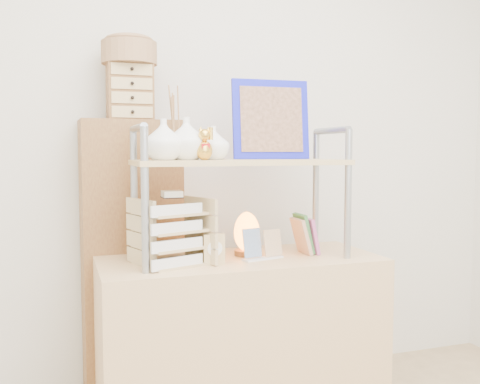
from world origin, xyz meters
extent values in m
cube|color=silver|center=(0.00, 1.70, 1.30)|extent=(3.40, 0.02, 2.60)
cube|color=tan|center=(0.00, 1.20, 0.38)|extent=(1.20, 0.50, 0.75)
cube|color=brown|center=(-0.42, 1.57, 0.68)|extent=(0.46, 0.25, 1.35)
cylinder|color=#91979E|center=(-0.43, 1.05, 1.02)|extent=(0.03, 0.03, 0.55)
cylinder|color=#91979E|center=(-0.43, 1.35, 1.02)|extent=(0.03, 0.03, 0.55)
cylinder|color=#91979E|center=(-0.43, 1.20, 1.30)|extent=(0.03, 0.30, 0.03)
cylinder|color=#91979E|center=(0.43, 1.05, 1.02)|extent=(0.03, 0.03, 0.55)
cylinder|color=#91979E|center=(0.43, 1.35, 1.02)|extent=(0.03, 0.03, 0.55)
cylinder|color=#91979E|center=(0.43, 1.20, 1.30)|extent=(0.03, 0.30, 0.03)
cube|color=tan|center=(0.00, 1.20, 1.16)|extent=(0.90, 0.34, 0.02)
imported|color=white|center=(-0.33, 1.18, 1.25)|extent=(0.16, 0.16, 0.16)
imported|color=white|center=(-0.24, 1.20, 1.26)|extent=(0.17, 0.17, 0.17)
imported|color=white|center=(-0.12, 1.22, 1.24)|extent=(0.14, 0.14, 0.14)
cylinder|color=#224E95|center=(-0.25, 1.32, 1.22)|extent=(0.07, 0.07, 0.10)
cube|color=#151AC7|center=(0.18, 1.30, 1.35)|extent=(0.36, 0.07, 0.36)
cube|color=brown|center=(0.18, 1.29, 1.35)|extent=(0.29, 0.05, 0.29)
cube|color=#B95192|center=(0.33, 1.20, 0.83)|extent=(0.05, 0.12, 0.17)
cube|color=#448945|center=(0.31, 1.22, 0.83)|extent=(0.06, 0.12, 0.17)
cube|color=tan|center=(0.28, 1.20, 0.83)|extent=(0.06, 0.13, 0.17)
cube|color=tan|center=(-0.31, 1.18, 0.76)|extent=(0.31, 0.29, 0.01)
cube|color=white|center=(-0.31, 1.07, 0.78)|extent=(0.22, 0.08, 0.04)
cube|color=tan|center=(-0.31, 1.18, 0.82)|extent=(0.31, 0.29, 0.01)
cube|color=white|center=(-0.31, 1.07, 0.85)|extent=(0.22, 0.08, 0.04)
cube|color=tan|center=(-0.31, 1.18, 0.89)|extent=(0.31, 0.29, 0.01)
cube|color=white|center=(-0.31, 1.07, 0.91)|extent=(0.22, 0.08, 0.04)
cube|color=tan|center=(-0.31, 1.18, 0.96)|extent=(0.31, 0.29, 0.01)
cube|color=white|center=(-0.31, 1.07, 0.98)|extent=(0.22, 0.08, 0.04)
cube|color=beige|center=(-0.31, 1.16, 1.04)|extent=(0.08, 0.08, 0.03)
cylinder|color=brown|center=(0.04, 1.25, 0.76)|extent=(0.11, 0.11, 0.02)
ellipsoid|color=orange|center=(0.04, 1.25, 0.86)|extent=(0.13, 0.12, 0.17)
cube|color=tan|center=(-0.14, 1.12, 0.81)|extent=(0.09, 0.04, 0.12)
cylinder|color=white|center=(-0.14, 1.10, 0.82)|extent=(0.06, 0.01, 0.06)
cube|color=white|center=(0.08, 1.15, 0.75)|extent=(0.19, 0.10, 0.01)
cube|color=#1E4B8D|center=(0.03, 1.15, 0.82)|extent=(0.09, 0.05, 0.12)
cube|color=tan|center=(0.13, 1.16, 0.82)|extent=(0.09, 0.04, 0.11)
cube|color=brown|center=(-0.42, 1.55, 1.48)|extent=(0.20, 0.15, 0.25)
cube|color=tan|center=(-0.42, 1.47, 1.38)|extent=(0.18, 0.01, 0.05)
cube|color=tan|center=(-0.42, 1.47, 1.44)|extent=(0.18, 0.01, 0.05)
cube|color=tan|center=(-0.42, 1.47, 1.51)|extent=(0.18, 0.01, 0.05)
cube|color=tan|center=(-0.42, 1.47, 1.57)|extent=(0.18, 0.01, 0.05)
cylinder|color=brown|center=(-0.42, 1.55, 1.65)|extent=(0.25, 0.25, 0.10)
camera|label=1|loc=(-0.74, -0.94, 1.21)|focal=40.00mm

